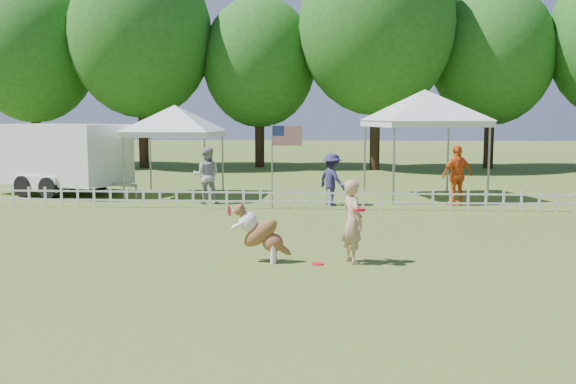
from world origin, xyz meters
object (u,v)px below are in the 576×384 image
Objects in this scene: canopy_tent_left at (176,152)px; spectator_a at (207,175)px; cargo_trailer at (61,159)px; frisbee_on_turf at (318,264)px; spectator_b at (332,179)px; dog at (261,233)px; spectator_c at (457,175)px; canopy_tent_right at (423,145)px; handler at (353,221)px; flag_pole at (272,166)px.

spectator_a is (1.44, -1.89, -0.63)m from canopy_tent_left.
cargo_trailer is at bearing -178.46° from canopy_tent_left.
frisbee_on_turf is 0.14× the size of spectator_b.
dog is 10.66m from canopy_tent_left.
dog is 0.60× the size of spectator_c.
frisbee_on_turf is 13.60m from cargo_trailer.
canopy_tent_left is 0.86× the size of canopy_tent_right.
dog is 1.19m from frisbee_on_turf.
canopy_tent_left reaches higher than handler.
dog is 7.88m from spectator_b.
spectator_a is 1.10× the size of spectator_b.
canopy_tent_left is 5.76m from spectator_b.
dog is 0.32× the size of canopy_tent_right.
canopy_tent_right reaches higher than cargo_trailer.
frisbee_on_turf is 8.87m from spectator_a.
cargo_trailer is at bearing 36.03° from spectator_b.
cargo_trailer reaches higher than dog.
canopy_tent_right is at bearing -39.50° from handler.
spectator_b is (3.89, -0.18, -0.08)m from spectator_a.
handler is 0.84× the size of spectator_c.
dog is 9.54m from spectator_c.
dog is at bearing -65.20° from canopy_tent_left.
canopy_tent_right is 5.60m from flag_pole.
spectator_a is (-2.12, 0.84, -0.36)m from flag_pole.
handler is at bearing 40.04° from spectator_c.
flag_pole reaches higher than spectator_c.
flag_pole is (-1.50, 7.22, 1.23)m from frisbee_on_turf.
spectator_c reaches higher than dog.
spectator_a is (5.48, -1.97, -0.37)m from cargo_trailer.
frisbee_on_turf is at bearing 137.03° from spectator_b.
flag_pole is at bearing 69.45° from spectator_b.
spectator_b is at bearing -157.96° from canopy_tent_right.
cargo_trailer is at bearing 131.84° from dog.
frisbee_on_turf is 0.08× the size of canopy_tent_left.
handler is 1.71m from dog.
spectator_a is 0.95× the size of spectator_c.
spectator_c is at bearing -126.87° from spectator_b.
cargo_trailer is (-12.40, -0.02, -0.51)m from canopy_tent_right.
cargo_trailer is 3.06× the size of spectator_c.
flag_pole is at bearing -7.47° from handler.
dog is 12.79m from cargo_trailer.
canopy_tent_left is (-5.70, 9.77, 0.73)m from handler.
dog is 7.15m from flag_pole.
flag_pole is (3.56, -2.73, -0.27)m from canopy_tent_left.
frisbee_on_turf is 0.12× the size of spectator_c.
spectator_c is (0.77, -1.89, -0.83)m from canopy_tent_right.
spectator_a is (-6.92, -1.99, -0.87)m from canopy_tent_right.
handler is 0.63× the size of flag_pole.
cargo_trailer is at bearing 20.29° from handler.
handler is at bearing -118.58° from canopy_tent_right.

